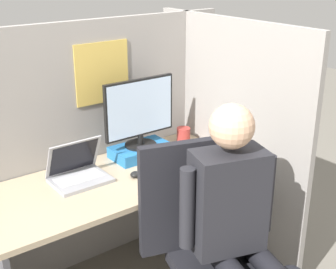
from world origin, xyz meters
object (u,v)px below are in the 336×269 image
person (237,216)px  coffee_mug (183,135)px  office_chair (206,245)px  monitor (140,112)px  laptop (78,173)px  carrot_toy (195,173)px  paper_box (141,151)px  stapler (207,147)px

person → coffee_mug: 0.99m
office_chair → monitor: bearing=81.6°
monitor → coffee_mug: monitor is taller
laptop → carrot_toy: laptop is taller
paper_box → office_chair: office_chair is taller
monitor → office_chair: monitor is taller
paper_box → monitor: (-0.00, 0.00, 0.25)m
paper_box → stapler: size_ratio=2.68×
stapler → person: size_ratio=0.10×
paper_box → laptop: laptop is taller
carrot_toy → office_chair: (-0.19, -0.31, -0.23)m
carrot_toy → stapler: bearing=38.2°
stapler → coffee_mug: size_ratio=1.33×
stapler → monitor: bearing=154.3°
carrot_toy → person: 0.49m
office_chair → person: size_ratio=0.81×
monitor → stapler: bearing=-25.7°
laptop → person: size_ratio=0.24×
monitor → office_chair: size_ratio=0.45×
monitor → person: 0.93m
laptop → coffee_mug: 0.81m
carrot_toy → person: size_ratio=0.10×
monitor → carrot_toy: size_ratio=3.75×
laptop → monitor: bearing=9.3°
laptop → person: 0.91m
monitor → office_chair: bearing=-98.4°
laptop → stapler: 0.85m
carrot_toy → paper_box: bearing=100.4°
person → coffee_mug: person is taller
carrot_toy → person: bearing=-106.5°
laptop → office_chair: (0.35, -0.66, -0.25)m
monitor → stapler: (0.38, -0.18, -0.26)m
paper_box → carrot_toy: bearing=-79.6°
monitor → carrot_toy: bearing=-79.6°
office_chair → coffee_mug: size_ratio=10.33×
office_chair → person: person is taller
carrot_toy → person: person is taller
laptop → carrot_toy: bearing=-32.9°
stapler → carrot_toy: (-0.30, -0.24, 0.00)m
paper_box → laptop: (-0.46, -0.07, 0.01)m
laptop → stapler: bearing=-7.3°
stapler → coffee_mug: coffee_mug is taller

